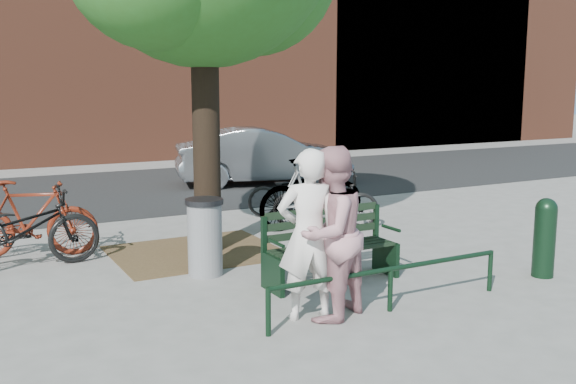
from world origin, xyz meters
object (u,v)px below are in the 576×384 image
person_right (330,234)px  bollard (545,235)px  park_bench (329,244)px  person_left (308,235)px  litter_bin (205,237)px  bicycle_c (293,192)px  parked_car (263,156)px

person_right → bollard: 3.27m
park_bench → person_left: 1.44m
person_right → bollard: bearing=154.6°
litter_bin → person_right: bearing=-74.4°
bicycle_c → park_bench: bearing=173.2°
bollard → litter_bin: 4.41m
person_left → person_right: 0.23m
litter_bin → parked_car: size_ratio=0.23×
person_left → litter_bin: person_left is taller
bicycle_c → litter_bin: bearing=150.7°
litter_bin → parked_car: (4.17, 6.74, 0.20)m
bicycle_c → parked_car: 4.07m
park_bench → person_right: (-0.69, -1.13, 0.44)m
person_left → person_right: (0.21, -0.10, 0.01)m
park_bench → person_right: bearing=-121.6°
person_right → bollard: (3.25, -0.04, -0.37)m
person_right → bicycle_c: 5.53m
person_left → person_right: bearing=170.1°
person_right → bollard: size_ratio=1.78×
parked_car → person_right: bearing=172.9°
park_bench → person_left: person_left is taller
park_bench → parked_car: (2.88, 7.73, 0.23)m
person_left → parked_car: person_left is taller
person_left → litter_bin: (-0.39, 2.02, -0.40)m
park_bench → bicycle_c: park_bench is taller
park_bench → bicycle_c: (1.61, 3.88, -0.02)m
park_bench → bicycle_c: 4.20m
litter_bin → bollard: bearing=-29.3°
park_bench → bollard: bearing=-24.6°
park_bench → person_left: (-0.90, -1.03, 0.43)m
person_right → litter_bin: (-0.59, 2.12, -0.41)m
person_left → bollard: size_ratio=1.76×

